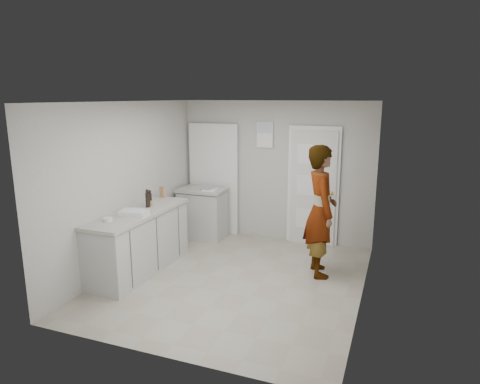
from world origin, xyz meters
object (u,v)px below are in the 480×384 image
at_px(cake_mix_box, 163,192).
at_px(baking_dish, 134,213).
at_px(oil_cruet_b, 147,199).
at_px(oil_cruet_a, 150,198).
at_px(egg_bowl, 108,219).
at_px(person, 321,211).
at_px(spice_jar, 152,203).

height_order(cake_mix_box, baking_dish, cake_mix_box).
bearing_deg(oil_cruet_b, baking_dish, -82.68).
distance_m(oil_cruet_a, egg_bowl, 0.92).
height_order(person, cake_mix_box, person).
relative_size(spice_jar, oil_cruet_a, 0.34).
relative_size(oil_cruet_b, egg_bowl, 2.19).
distance_m(person, oil_cruet_b, 2.59).
height_order(oil_cruet_a, egg_bowl, oil_cruet_a).
bearing_deg(baking_dish, person, 22.73).
relative_size(cake_mix_box, oil_cruet_a, 0.72).
bearing_deg(person, egg_bowl, 95.39).
bearing_deg(baking_dish, oil_cruet_a, 97.24).
xyz_separation_m(person, egg_bowl, (-2.61, -1.42, -0.01)).
height_order(spice_jar, baking_dish, spice_jar).
xyz_separation_m(person, spice_jar, (-2.50, -0.50, 0.01)).
height_order(cake_mix_box, egg_bowl, cake_mix_box).
relative_size(person, oil_cruet_b, 6.84).
relative_size(spice_jar, oil_cruet_b, 0.31).
xyz_separation_m(person, oil_cruet_b, (-2.52, -0.59, 0.10)).
relative_size(cake_mix_box, baking_dish, 0.43).
bearing_deg(person, oil_cruet_a, 78.17).
xyz_separation_m(cake_mix_box, egg_bowl, (0.03, -1.48, -0.07)).
distance_m(person, oil_cruet_a, 2.58).
height_order(person, spice_jar, person).
bearing_deg(cake_mix_box, oil_cruet_b, -57.11).
xyz_separation_m(person, baking_dish, (-2.46, -1.03, -0.00)).
relative_size(oil_cruet_a, egg_bowl, 1.99).
distance_m(baking_dish, egg_bowl, 0.42).
height_order(oil_cruet_a, baking_dish, oil_cruet_a).
bearing_deg(egg_bowl, spice_jar, 83.38).
bearing_deg(cake_mix_box, oil_cruet_a, -56.61).
relative_size(baking_dish, egg_bowl, 3.29).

